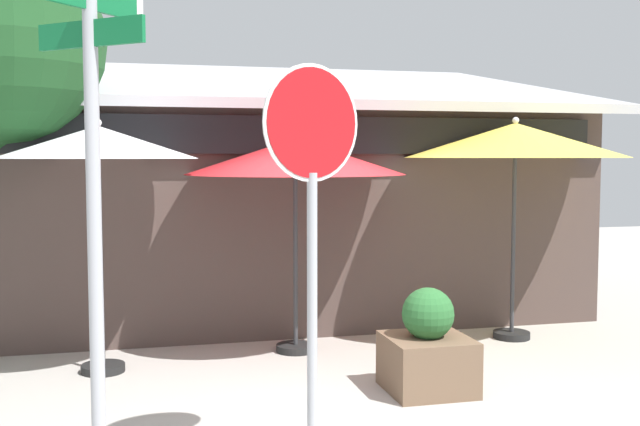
# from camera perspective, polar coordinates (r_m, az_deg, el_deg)

# --- Properties ---
(ground_plane) EXTENTS (28.00, 28.00, 0.10)m
(ground_plane) POSITION_cam_1_polar(r_m,az_deg,el_deg) (7.21, 2.28, -13.91)
(ground_plane) COLOR #ADA8A0
(cafe_building) EXTENTS (8.58, 5.62, 3.84)m
(cafe_building) POSITION_cam_1_polar(r_m,az_deg,el_deg) (11.45, -4.09, 0.76)
(cafe_building) COLOR #473833
(cafe_building) RESTS_ON ground
(street_sign_post) EXTENTS (0.65, 0.69, 3.26)m
(street_sign_post) POSITION_cam_1_polar(r_m,az_deg,el_deg) (4.85, -16.64, 1.38)
(street_sign_post) COLOR #A8AAB2
(street_sign_post) RESTS_ON ground
(stop_sign) EXTENTS (0.72, 0.33, 2.81)m
(stop_sign) POSITION_cam_1_polar(r_m,az_deg,el_deg) (5.04, -0.60, 1.62)
(stop_sign) COLOR #A8AAB2
(stop_sign) RESTS_ON ground
(patio_umbrella_ivory_left) EXTENTS (1.99, 1.99, 2.58)m
(patio_umbrella_ivory_left) POSITION_cam_1_polar(r_m,az_deg,el_deg) (7.91, -16.37, 4.91)
(patio_umbrella_ivory_left) COLOR black
(patio_umbrella_ivory_left) RESTS_ON ground
(patio_umbrella_crimson_center) EXTENTS (2.46, 2.46, 2.47)m
(patio_umbrella_crimson_center) POSITION_cam_1_polar(r_m,az_deg,el_deg) (8.41, -1.88, 4.18)
(patio_umbrella_crimson_center) COLOR black
(patio_umbrella_crimson_center) RESTS_ON ground
(patio_umbrella_mustard_right) EXTENTS (2.63, 2.63, 2.67)m
(patio_umbrella_mustard_right) POSITION_cam_1_polar(r_m,az_deg,el_deg) (9.33, 14.49, 5.23)
(patio_umbrella_mustard_right) COLOR black
(patio_umbrella_mustard_right) RESTS_ON ground
(sidewalk_planter) EXTENTS (0.77, 0.77, 0.98)m
(sidewalk_planter) POSITION_cam_1_polar(r_m,az_deg,el_deg) (7.26, 8.11, -10.18)
(sidewalk_planter) COLOR brown
(sidewalk_planter) RESTS_ON ground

